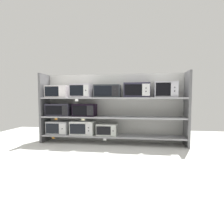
% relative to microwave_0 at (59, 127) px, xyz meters
% --- Properties ---
extents(ground, '(7.15, 6.00, 0.02)m').
position_rel_microwave_0_xyz_m(ground, '(1.27, -1.00, -0.34)').
color(ground, silver).
extents(back_panel, '(3.35, 0.04, 1.58)m').
position_rel_microwave_0_xyz_m(back_panel, '(1.27, 0.26, 0.46)').
color(back_panel, '#B2B2AD').
rests_on(back_panel, ground).
extents(upright_left, '(0.05, 0.47, 1.58)m').
position_rel_microwave_0_xyz_m(upright_left, '(-0.34, 0.00, 0.46)').
color(upright_left, '#5B5B5E').
rests_on(upright_left, ground).
extents(upright_right, '(0.05, 0.47, 1.58)m').
position_rel_microwave_0_xyz_m(upright_right, '(2.87, 0.00, 0.46)').
color(upright_right, '#5B5B5E').
rests_on(upright_right, ground).
extents(shelf_0, '(3.15, 0.47, 0.03)m').
position_rel_microwave_0_xyz_m(shelf_0, '(1.27, 0.00, -0.16)').
color(shelf_0, '#99999E').
rests_on(shelf_0, ground).
extents(microwave_0, '(0.50, 0.37, 0.29)m').
position_rel_microwave_0_xyz_m(microwave_0, '(0.00, 0.00, 0.00)').
color(microwave_0, '#A4A7AB').
rests_on(microwave_0, shelf_0).
extents(microwave_1, '(0.54, 0.39, 0.31)m').
position_rel_microwave_0_xyz_m(microwave_1, '(0.59, 0.00, 0.01)').
color(microwave_1, silver).
rests_on(microwave_1, shelf_0).
extents(microwave_2, '(0.45, 0.39, 0.26)m').
position_rel_microwave_0_xyz_m(microwave_2, '(1.16, 0.00, -0.02)').
color(microwave_2, '#BABEB6').
rests_on(microwave_2, shelf_0).
extents(price_tag_0, '(0.05, 0.00, 0.04)m').
position_rel_microwave_0_xyz_m(price_tag_0, '(-0.03, -0.23, -0.20)').
color(price_tag_0, orange).
extents(price_tag_1, '(0.07, 0.00, 0.05)m').
position_rel_microwave_0_xyz_m(price_tag_1, '(1.14, -0.23, -0.20)').
color(price_tag_1, white).
extents(shelf_1, '(3.15, 0.47, 0.03)m').
position_rel_microwave_0_xyz_m(shelf_1, '(1.27, 0.00, 0.26)').
color(shelf_1, '#99999E').
extents(microwave_3, '(0.56, 0.38, 0.28)m').
position_rel_microwave_0_xyz_m(microwave_3, '(0.03, 0.00, 0.42)').
color(microwave_3, '#2A2835').
rests_on(microwave_3, shelf_1).
extents(microwave_4, '(0.50, 0.35, 0.27)m').
position_rel_microwave_0_xyz_m(microwave_4, '(0.64, -0.00, 0.41)').
color(microwave_4, black).
rests_on(microwave_4, shelf_1).
extents(price_tag_2, '(0.06, 0.00, 0.04)m').
position_rel_microwave_0_xyz_m(price_tag_2, '(0.05, -0.23, 0.22)').
color(price_tag_2, orange).
extents(price_tag_3, '(0.08, 0.00, 0.04)m').
position_rel_microwave_0_xyz_m(price_tag_3, '(0.66, -0.23, 0.22)').
color(price_tag_3, beige).
extents(shelf_2, '(3.15, 0.47, 0.03)m').
position_rel_microwave_0_xyz_m(shelf_2, '(1.27, 0.00, 0.69)').
color(shelf_2, '#99999E').
extents(microwave_5, '(0.51, 0.38, 0.27)m').
position_rel_microwave_0_xyz_m(microwave_5, '(0.00, -0.00, 0.84)').
color(microwave_5, silver).
rests_on(microwave_5, shelf_2).
extents(microwave_6, '(0.45, 0.42, 0.30)m').
position_rel_microwave_0_xyz_m(microwave_6, '(0.57, -0.00, 0.85)').
color(microwave_6, '#B7B1BC').
rests_on(microwave_6, shelf_2).
extents(microwave_7, '(0.57, 0.37, 0.28)m').
position_rel_microwave_0_xyz_m(microwave_7, '(1.16, -0.00, 0.84)').
color(microwave_7, '#2F3438').
rests_on(microwave_7, shelf_2).
extents(microwave_8, '(0.56, 0.40, 0.31)m').
position_rel_microwave_0_xyz_m(microwave_8, '(1.82, 0.00, 0.86)').
color(microwave_8, '#292638').
rests_on(microwave_8, shelf_2).
extents(microwave_9, '(0.48, 0.35, 0.33)m').
position_rel_microwave_0_xyz_m(microwave_9, '(2.42, -0.00, 0.87)').
color(microwave_9, '#B8B8C0').
rests_on(microwave_9, shelf_2).
extents(price_tag_4, '(0.08, 0.00, 0.05)m').
position_rel_microwave_0_xyz_m(price_tag_4, '(0.53, -0.23, 0.64)').
color(price_tag_4, white).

